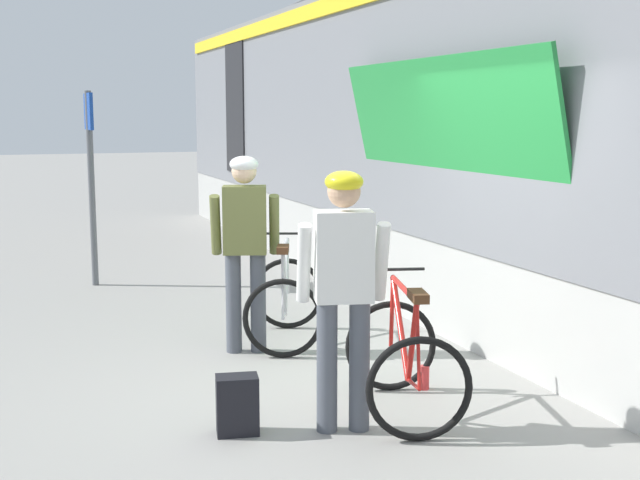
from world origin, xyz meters
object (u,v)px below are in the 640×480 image
at_px(backpack_on_platform, 237,405).
at_px(platform_sign_post, 90,155).
at_px(bicycle_near_red, 404,360).
at_px(bicycle_far_silver, 285,300).
at_px(cyclist_near_in_white, 344,278).
at_px(train_car, 570,130).
at_px(water_bottle_near_the_bikes, 424,377).
at_px(cyclist_far_in_olive, 245,236).

xyz_separation_m(backpack_on_platform, platform_sign_post, (-0.35, 5.37, 1.42)).
relative_size(bicycle_near_red, bicycle_far_silver, 0.97).
distance_m(cyclist_near_in_white, bicycle_near_red, 0.84).
relative_size(bicycle_near_red, platform_sign_post, 0.51).
bearing_deg(platform_sign_post, backpack_on_platform, -86.24).
bearing_deg(train_car, water_bottle_near_the_bikes, -149.10).
bearing_deg(backpack_on_platform, platform_sign_post, 104.75).
relative_size(cyclist_near_in_white, bicycle_far_silver, 1.40).
height_order(bicycle_far_silver, water_bottle_near_the_bikes, bicycle_far_silver).
xyz_separation_m(bicycle_near_red, backpack_on_platform, (-1.21, 0.07, -0.20)).
distance_m(train_car, backpack_on_platform, 4.69).
height_order(water_bottle_near_the_bikes, platform_sign_post, platform_sign_post).
height_order(cyclist_near_in_white, bicycle_far_silver, cyclist_near_in_white).
distance_m(bicycle_far_silver, platform_sign_post, 3.82).
height_order(bicycle_near_red, water_bottle_near_the_bikes, bicycle_near_red).
relative_size(bicycle_near_red, water_bottle_near_the_bikes, 6.47).
distance_m(cyclist_near_in_white, bicycle_far_silver, 2.33).
relative_size(train_car, backpack_on_platform, 51.30).
bearing_deg(train_car, backpack_on_platform, -155.96).
bearing_deg(cyclist_far_in_olive, backpack_on_platform, -107.82).
height_order(train_car, platform_sign_post, train_car).
bearing_deg(water_bottle_near_the_bikes, backpack_on_platform, -167.55).
relative_size(train_car, water_bottle_near_the_bikes, 108.75).
bearing_deg(cyclist_near_in_white, cyclist_far_in_olive, 92.47).
bearing_deg(platform_sign_post, bicycle_far_silver, -67.65).
relative_size(cyclist_near_in_white, water_bottle_near_the_bikes, 9.34).
height_order(train_car, backpack_on_platform, train_car).
relative_size(cyclist_near_in_white, backpack_on_platform, 4.40).
bearing_deg(bicycle_near_red, bicycle_far_silver, 94.96).
xyz_separation_m(water_bottle_near_the_bikes, platform_sign_post, (-1.95, 5.01, 1.53)).
distance_m(cyclist_near_in_white, platform_sign_post, 5.68).
bearing_deg(cyclist_near_in_white, platform_sign_post, 100.57).
distance_m(bicycle_near_red, water_bottle_near_the_bikes, 0.66).
bearing_deg(bicycle_far_silver, cyclist_near_in_white, -98.74).
distance_m(train_car, cyclist_far_in_olive, 3.50).
xyz_separation_m(train_car, platform_sign_post, (-4.32, 3.59, -0.34)).
bearing_deg(cyclist_near_in_white, backpack_on_platform, 164.16).
distance_m(cyclist_near_in_white, cyclist_far_in_olive, 2.05).
xyz_separation_m(train_car, bicycle_near_red, (-2.76, -1.84, -1.56)).
bearing_deg(train_car, platform_sign_post, 140.26).
xyz_separation_m(train_car, backpack_on_platform, (-3.97, -1.77, -1.77)).
xyz_separation_m(cyclist_far_in_olive, platform_sign_post, (-0.95, 3.51, 0.57)).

